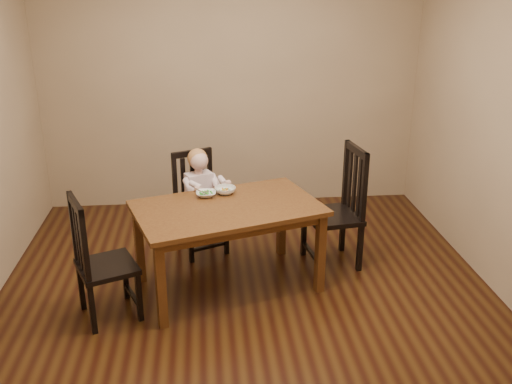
{
  "coord_description": "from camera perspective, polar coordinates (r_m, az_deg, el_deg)",
  "views": [
    {
      "loc": [
        -0.3,
        -4.01,
        2.42
      ],
      "look_at": [
        0.1,
        0.25,
        0.77
      ],
      "focal_mm": 40.0,
      "sensor_mm": 36.0,
      "label": 1
    }
  ],
  "objects": [
    {
      "name": "room",
      "position": [
        4.16,
        -1.02,
        6.17
      ],
      "size": [
        4.01,
        4.01,
        2.71
      ],
      "color": "#3A220C",
      "rests_on": "ground"
    },
    {
      "name": "chair_left",
      "position": [
        4.31,
        -15.38,
        -6.7
      ],
      "size": [
        0.53,
        0.54,
        0.97
      ],
      "rotation": [
        0.0,
        0.0,
        -1.17
      ],
      "color": "black",
      "rests_on": "room"
    },
    {
      "name": "chair_right",
      "position": [
        4.98,
        8.25,
        -1.7
      ],
      "size": [
        0.5,
        0.52,
        1.06
      ],
      "rotation": [
        0.0,
        0.0,
        1.72
      ],
      "color": "black",
      "rests_on": "room"
    },
    {
      "name": "bowl_veg",
      "position": [
        4.71,
        -3.09,
        0.17
      ],
      "size": [
        0.2,
        0.2,
        0.05
      ],
      "primitive_type": "imported",
      "rotation": [
        0.0,
        0.0,
        0.17
      ],
      "color": "silver",
      "rests_on": "dining_table"
    },
    {
      "name": "toddler",
      "position": [
        5.13,
        -5.61,
        0.0
      ],
      "size": [
        0.43,
        0.47,
        0.53
      ],
      "primitive_type": null,
      "rotation": [
        0.0,
        0.0,
        3.55
      ],
      "color": "silver",
      "rests_on": "chair_child"
    },
    {
      "name": "chair_child",
      "position": [
        5.22,
        -5.76,
        -1.25
      ],
      "size": [
        0.52,
        0.51,
        0.93
      ],
      "rotation": [
        0.0,
        0.0,
        3.55
      ],
      "color": "black",
      "rests_on": "room"
    },
    {
      "name": "dining_table",
      "position": [
        4.5,
        -2.86,
        -2.37
      ],
      "size": [
        1.62,
        1.25,
        0.71
      ],
      "rotation": [
        0.0,
        0.0,
        0.31
      ],
      "color": "#44230F",
      "rests_on": "room"
    },
    {
      "name": "fork",
      "position": [
        4.63,
        -5.43,
        -0.07
      ],
      "size": [
        0.11,
        0.07,
        0.04
      ],
      "rotation": [
        0.0,
        0.0,
        1.05
      ],
      "color": "silver",
      "rests_on": "bowl_peas"
    },
    {
      "name": "bowl_peas",
      "position": [
        4.67,
        -5.02,
        -0.19
      ],
      "size": [
        0.17,
        0.17,
        0.04
      ],
      "primitive_type": "imported",
      "rotation": [
        0.0,
        0.0,
        -0.01
      ],
      "color": "silver",
      "rests_on": "dining_table"
    }
  ]
}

